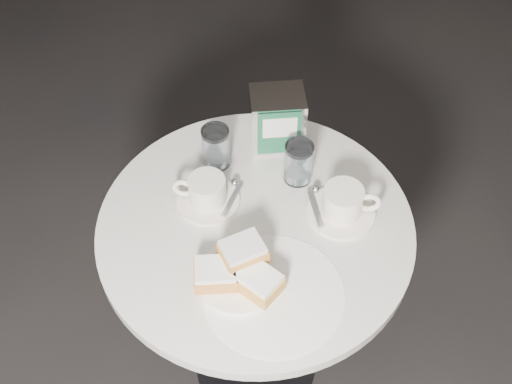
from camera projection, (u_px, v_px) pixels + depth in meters
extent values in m
plane|color=black|center=(256.00, 368.00, 1.98)|extent=(7.00, 7.00, 0.00)
cylinder|color=black|center=(256.00, 366.00, 1.97)|extent=(0.36, 0.36, 0.03)
cylinder|color=black|center=(256.00, 309.00, 1.70)|extent=(0.07, 0.07, 0.70)
cylinder|color=white|center=(255.00, 228.00, 1.42)|extent=(0.70, 0.70, 0.03)
cylinder|color=white|center=(274.00, 293.00, 1.30)|extent=(0.37, 0.37, 0.00)
cylinder|color=white|center=(239.00, 277.00, 1.31)|extent=(0.20, 0.20, 0.01)
cube|color=#CB803E|center=(216.00, 275.00, 1.29)|extent=(0.10, 0.08, 0.03)
cube|color=white|center=(215.00, 269.00, 1.27)|extent=(0.09, 0.07, 0.01)
cube|color=gold|center=(258.00, 283.00, 1.28)|extent=(0.11, 0.11, 0.03)
cube|color=white|center=(259.00, 277.00, 1.26)|extent=(0.10, 0.10, 0.01)
cube|color=#D18B40|center=(243.00, 253.00, 1.29)|extent=(0.11, 0.10, 0.03)
cube|color=white|center=(243.00, 247.00, 1.27)|extent=(0.10, 0.09, 0.01)
cylinder|color=silver|center=(208.00, 200.00, 1.44)|extent=(0.15, 0.15, 0.01)
cylinder|color=white|center=(207.00, 190.00, 1.42)|extent=(0.09, 0.09, 0.06)
cylinder|color=#88684A|center=(207.00, 182.00, 1.40)|extent=(0.08, 0.08, 0.00)
torus|color=silver|center=(183.00, 188.00, 1.42)|extent=(0.05, 0.01, 0.05)
cube|color=silver|center=(232.00, 200.00, 1.43)|extent=(0.04, 0.10, 0.00)
sphere|color=#B2B2B7|center=(235.00, 183.00, 1.46)|extent=(0.02, 0.02, 0.02)
cylinder|color=white|center=(341.00, 212.00, 1.42)|extent=(0.15, 0.15, 0.01)
cylinder|color=white|center=(343.00, 201.00, 1.39)|extent=(0.09, 0.09, 0.07)
cylinder|color=#836347|center=(344.00, 193.00, 1.37)|extent=(0.08, 0.08, 0.00)
torus|color=white|center=(369.00, 203.00, 1.39)|extent=(0.05, 0.01, 0.05)
cube|color=#B5B5BA|center=(315.00, 208.00, 1.42)|extent=(0.04, 0.11, 0.00)
sphere|color=#ACACB1|center=(315.00, 189.00, 1.45)|extent=(0.02, 0.02, 0.02)
cylinder|color=white|center=(216.00, 147.00, 1.49)|extent=(0.08, 0.08, 0.11)
cylinder|color=silver|center=(216.00, 148.00, 1.49)|extent=(0.07, 0.07, 0.09)
cylinder|color=white|center=(298.00, 162.00, 1.45)|extent=(0.08, 0.08, 0.11)
cylinder|color=white|center=(298.00, 164.00, 1.46)|extent=(0.07, 0.07, 0.09)
cube|color=white|center=(277.00, 119.00, 1.51)|extent=(0.14, 0.12, 0.15)
cube|color=#1A5E3C|center=(280.00, 134.00, 1.48)|extent=(0.10, 0.02, 0.13)
cube|color=white|center=(280.00, 128.00, 1.46)|extent=(0.08, 0.01, 0.06)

